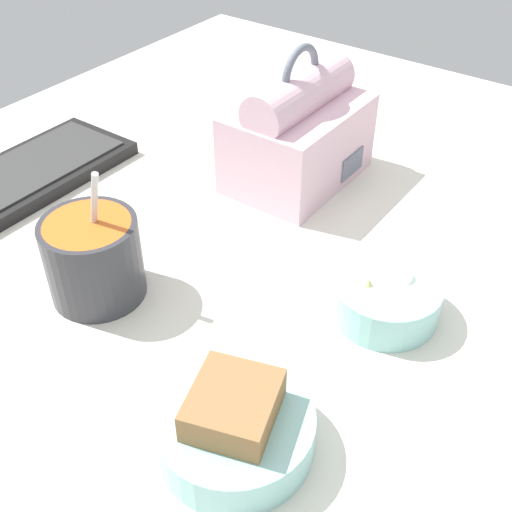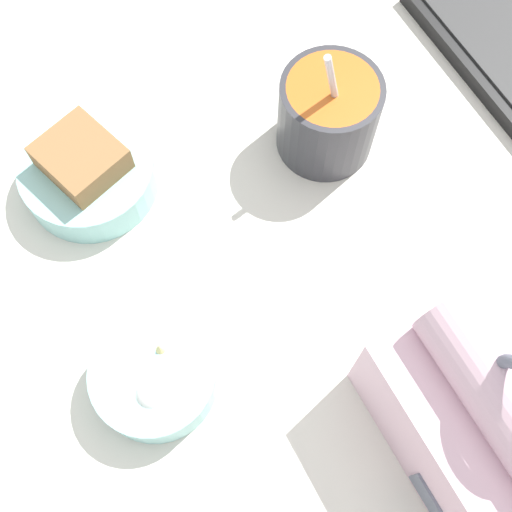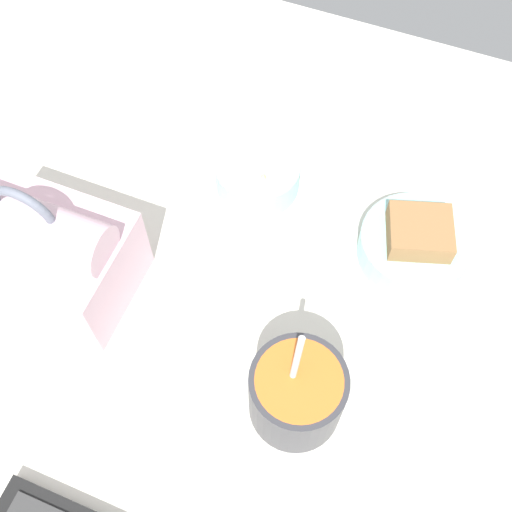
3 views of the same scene
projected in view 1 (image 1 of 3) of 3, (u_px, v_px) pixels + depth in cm
name	position (u px, v px, depth cm)	size (l,w,h in cm)	color
desk_surface	(217.00, 277.00, 74.50)	(140.00, 110.00, 2.00)	silver
keyboard	(2.00, 188.00, 85.57)	(37.30, 13.69, 2.10)	black
lunch_bag	(298.00, 134.00, 85.15)	(19.06, 13.62, 18.96)	beige
soup_cup	(93.00, 257.00, 67.90)	(10.28, 10.28, 15.58)	#333338
bento_bowl_sandwich	(234.00, 426.00, 53.93)	(13.75, 13.75, 6.93)	#93D1CC
bento_bowl_snacks	(385.00, 298.00, 66.77)	(11.26, 11.26, 5.15)	#93D1CC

